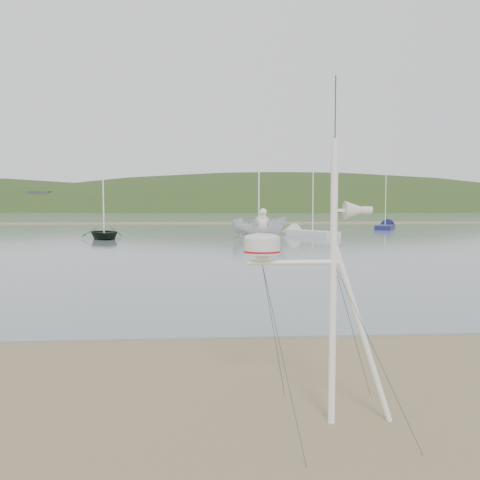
{
  "coord_description": "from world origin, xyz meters",
  "views": [
    {
      "loc": [
        1.93,
        -6.63,
        2.86
      ],
      "look_at": [
        2.45,
        1.0,
        2.32
      ],
      "focal_mm": 38.0,
      "sensor_mm": 36.0,
      "label": 1
    }
  ],
  "objects": [
    {
      "name": "mast_rig",
      "position": [
        3.51,
        -0.29,
        1.08
      ],
      "size": [
        1.99,
        2.12,
        4.49
      ],
      "color": "white",
      "rests_on": "ground"
    },
    {
      "name": "sailboat_white_near",
      "position": [
        10.51,
        39.39,
        0.3
      ],
      "size": [
        4.97,
        6.84,
        6.9
      ],
      "color": "silver",
      "rests_on": "ground"
    },
    {
      "name": "ground",
      "position": [
        0.0,
        0.0,
        0.0
      ],
      "size": [
        560.0,
        560.0,
        0.0
      ],
      "primitive_type": "plane",
      "color": "olive",
      "rests_on": "ground"
    },
    {
      "name": "far_cottages",
      "position": [
        3.0,
        196.0,
        4.0
      ],
      "size": [
        294.4,
        6.3,
        8.0
      ],
      "color": "white",
      "rests_on": "ground"
    },
    {
      "name": "hill_ridge",
      "position": [
        18.52,
        235.0,
        -19.7
      ],
      "size": [
        620.0,
        180.0,
        80.0
      ],
      "color": "#233716",
      "rests_on": "ground"
    },
    {
      "name": "water",
      "position": [
        0.0,
        132.0,
        0.02
      ],
      "size": [
        560.0,
        256.0,
        0.04
      ],
      "primitive_type": "cube",
      "color": "slate",
      "rests_on": "ground"
    },
    {
      "name": "boat_dark",
      "position": [
        -6.38,
        35.56,
        2.34
      ],
      "size": [
        3.42,
        1.91,
        4.6
      ],
      "primitive_type": "imported",
      "rotation": [
        0.0,
        0.0,
        0.31
      ],
      "color": "black",
      "rests_on": "water"
    },
    {
      "name": "sandbar",
      "position": [
        0.0,
        70.0,
        0.07
      ],
      "size": [
        560.0,
        7.0,
        0.07
      ],
      "primitive_type": "cube",
      "color": "olive",
      "rests_on": "water"
    },
    {
      "name": "boat_white",
      "position": [
        6.4,
        35.63,
        2.37
      ],
      "size": [
        2.26,
        2.23,
        4.65
      ],
      "primitive_type": "imported",
      "rotation": [
        0.0,
        0.0,
        1.25
      ],
      "color": "silver",
      "rests_on": "water"
    },
    {
      "name": "sailboat_blue_far",
      "position": [
        23.23,
        51.62,
        0.3
      ],
      "size": [
        4.66,
        7.09,
        7.01
      ],
      "color": "#16184D",
      "rests_on": "ground"
    }
  ]
}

